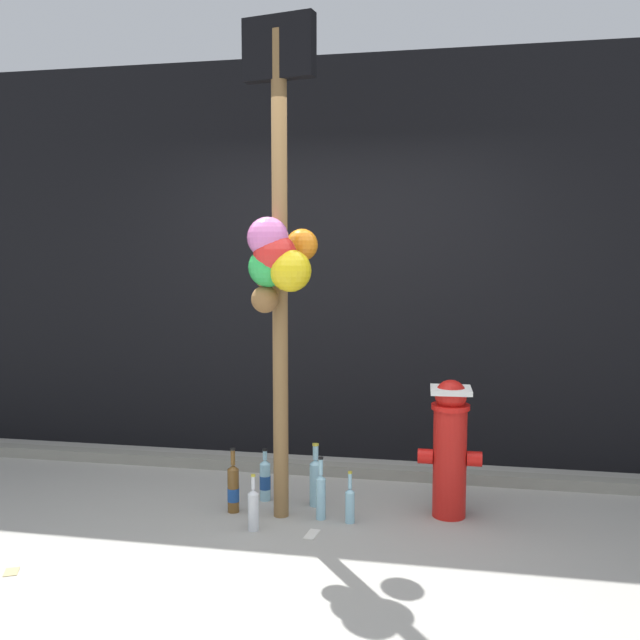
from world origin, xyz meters
The scene contains 13 objects.
ground_plane centered at (0.00, 0.00, 0.00)m, with size 14.00×14.00×0.00m, color #9E9B93.
building_wall centered at (0.00, 1.84, 1.54)m, with size 10.00×0.20×3.09m.
curb_strip centered at (0.00, 1.30, 0.04)m, with size 8.00×0.12×0.08m, color gray.
memorial_post centered at (-0.13, 0.39, 1.68)m, with size 0.45×0.56×2.96m.
fire_hydrant centered at (0.87, 0.65, 0.44)m, with size 0.38×0.25×0.84m.
bottle_0 centered at (0.11, 0.45, 0.15)m, with size 0.06×0.06×0.38m.
bottle_1 centered at (-0.30, 0.70, 0.14)m, with size 0.07×0.07×0.34m.
bottle_2 centered at (-0.24, 0.21, 0.13)m, with size 0.06×0.06×0.33m.
bottle_3 centered at (-0.44, 0.46, 0.15)m, with size 0.07×0.07×0.40m.
bottle_4 centered at (0.30, 0.43, 0.12)m, with size 0.06×0.06×0.31m.
bottle_5 centered at (0.04, 0.67, 0.17)m, with size 0.08×0.08×0.40m.
litter_0 centered at (-1.29, -0.54, 0.00)m, with size 0.07×0.10×0.01m, color tan.
litter_1 centered at (0.11, 0.21, 0.00)m, with size 0.14×0.06×0.01m, color silver.
Camera 1 is at (0.88, -3.56, 1.60)m, focal length 39.14 mm.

